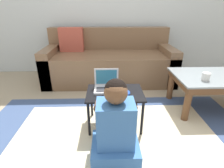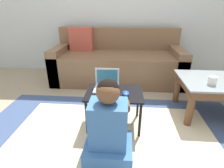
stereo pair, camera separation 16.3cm
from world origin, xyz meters
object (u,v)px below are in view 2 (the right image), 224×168
object	(u,v)px
laptop	(107,86)
computer_mouse	(126,93)
couch	(117,62)
laptop_desk	(114,97)
person_seated	(108,129)
cup_on_table	(212,81)

from	to	relation	value
laptop	computer_mouse	xyz separation A→B (m)	(0.18, -0.10, -0.02)
couch	computer_mouse	size ratio (longest dim) A/B	20.37
laptop_desk	person_seated	world-z (taller)	person_seated
computer_mouse	cup_on_table	distance (m)	0.85
laptop_desk	computer_mouse	bearing A→B (deg)	-25.05
laptop_desk	person_seated	xyz separation A→B (m)	(-0.02, -0.42, -0.04)
laptop_desk	computer_mouse	xyz separation A→B (m)	(0.11, -0.05, 0.06)
laptop	cup_on_table	distance (m)	1.01
laptop_desk	laptop	distance (m)	0.12
laptop	person_seated	xyz separation A→B (m)	(0.06, -0.47, -0.12)
laptop_desk	laptop	bearing A→B (deg)	146.39
couch	person_seated	bearing A→B (deg)	-89.16
couch	laptop_desk	size ratio (longest dim) A/B	3.71
cup_on_table	couch	bearing A→B (deg)	132.60
laptop_desk	person_seated	bearing A→B (deg)	-92.12
couch	computer_mouse	distance (m)	1.28
person_seated	cup_on_table	world-z (taller)	person_seated
laptop	computer_mouse	world-z (taller)	laptop
couch	laptop	size ratio (longest dim) A/B	8.39
laptop_desk	person_seated	size ratio (longest dim) A/B	0.78
laptop	computer_mouse	distance (m)	0.21
person_seated	laptop_desk	bearing A→B (deg)	87.88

